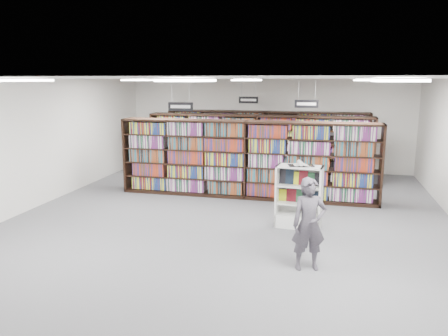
% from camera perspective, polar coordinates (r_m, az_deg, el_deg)
% --- Properties ---
extents(floor, '(12.00, 12.00, 0.00)m').
position_cam_1_polar(floor, '(10.17, 0.80, -6.70)').
color(floor, '#59595E').
rests_on(floor, ground).
extents(ceiling, '(10.00, 12.00, 0.10)m').
position_cam_1_polar(ceiling, '(9.66, 0.85, 11.64)').
color(ceiling, silver).
rests_on(ceiling, wall_back).
extents(wall_back, '(10.00, 0.10, 3.20)m').
position_cam_1_polar(wall_back, '(15.65, 5.64, 5.65)').
color(wall_back, white).
rests_on(wall_back, ground).
extents(wall_front, '(10.00, 0.10, 3.20)m').
position_cam_1_polar(wall_front, '(4.32, -17.10, -10.38)').
color(wall_front, white).
rests_on(wall_front, ground).
extents(wall_left, '(0.10, 12.00, 3.20)m').
position_cam_1_polar(wall_left, '(11.91, -23.39, 2.94)').
color(wall_left, white).
rests_on(wall_left, ground).
extents(bookshelf_row_near, '(7.00, 0.60, 2.10)m').
position_cam_1_polar(bookshelf_row_near, '(11.82, 2.93, 1.11)').
color(bookshelf_row_near, black).
rests_on(bookshelf_row_near, floor).
extents(bookshelf_row_mid, '(7.00, 0.60, 2.10)m').
position_cam_1_polar(bookshelf_row_mid, '(13.76, 4.45, 2.56)').
color(bookshelf_row_mid, black).
rests_on(bookshelf_row_mid, floor).
extents(bookshelf_row_far, '(7.00, 0.60, 2.10)m').
position_cam_1_polar(bookshelf_row_far, '(15.42, 5.45, 3.51)').
color(bookshelf_row_far, black).
rests_on(bookshelf_row_far, floor).
extents(aisle_sign_left, '(0.65, 0.02, 0.80)m').
position_cam_1_polar(aisle_sign_left, '(11.05, -5.70, 8.09)').
color(aisle_sign_left, '#B2B2B7').
rests_on(aisle_sign_left, ceiling).
extents(aisle_sign_right, '(0.65, 0.02, 0.80)m').
position_cam_1_polar(aisle_sign_right, '(12.46, 10.73, 8.32)').
color(aisle_sign_right, '#B2B2B7').
rests_on(aisle_sign_right, ceiling).
extents(aisle_sign_center, '(0.65, 0.02, 0.80)m').
position_cam_1_polar(aisle_sign_center, '(14.68, 3.21, 8.95)').
color(aisle_sign_center, '#B2B2B7').
rests_on(aisle_sign_center, ceiling).
extents(troffer_front_left, '(0.60, 1.20, 0.04)m').
position_cam_1_polar(troffer_front_left, '(8.21, -25.46, 10.30)').
color(troffer_front_left, white).
rests_on(troffer_front_left, ceiling).
extents(troffer_front_center, '(0.60, 1.20, 0.04)m').
position_cam_1_polar(troffer_front_center, '(6.77, -4.79, 11.34)').
color(troffer_front_center, white).
rests_on(troffer_front_center, ceiling).
extents(troffer_front_right, '(0.60, 1.20, 0.04)m').
position_cam_1_polar(troffer_front_right, '(6.49, 21.73, 10.58)').
color(troffer_front_right, white).
rests_on(troffer_front_right, ceiling).
extents(troffer_back_left, '(0.60, 1.20, 0.04)m').
position_cam_1_polar(troffer_back_left, '(12.52, -10.86, 11.21)').
color(troffer_back_left, white).
rests_on(troffer_back_left, ceiling).
extents(troffer_back_center, '(0.60, 1.20, 0.04)m').
position_cam_1_polar(troffer_back_center, '(11.62, 3.04, 11.40)').
color(troffer_back_center, white).
rests_on(troffer_back_center, ceiling).
extents(troffer_back_right, '(0.60, 1.20, 0.04)m').
position_cam_1_polar(troffer_back_right, '(11.47, 18.23, 10.85)').
color(troffer_back_right, white).
rests_on(troffer_back_right, ceiling).
extents(endcap_display, '(1.02, 0.58, 1.36)m').
position_cam_1_polar(endcap_display, '(9.70, 9.75, -4.86)').
color(endcap_display, white).
rests_on(endcap_display, floor).
extents(open_book, '(0.59, 0.43, 0.12)m').
position_cam_1_polar(open_book, '(9.48, 9.99, 0.49)').
color(open_book, black).
rests_on(open_book, endcap_display).
extents(shopper, '(0.66, 0.53, 1.59)m').
position_cam_1_polar(shopper, '(7.50, 11.04, -7.22)').
color(shopper, '#4C4650').
rests_on(shopper, floor).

